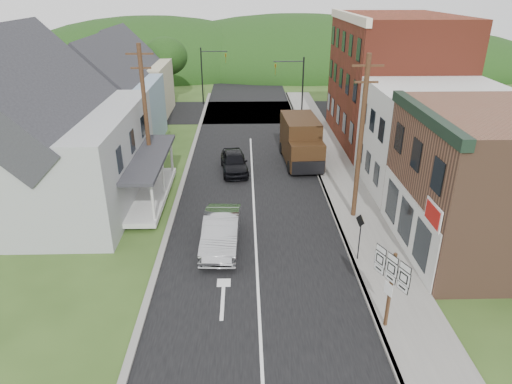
{
  "coord_description": "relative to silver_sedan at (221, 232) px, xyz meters",
  "views": [
    {
      "loc": [
        -0.52,
        -19.29,
        12.06
      ],
      "look_at": [
        0.06,
        2.26,
        2.2
      ],
      "focal_mm": 32.0,
      "sensor_mm": 36.0,
      "label": 1
    }
  ],
  "objects": [
    {
      "name": "silver_sedan",
      "position": [
        0.0,
        0.0,
        0.0
      ],
      "size": [
        1.93,
        5.06,
        1.65
      ],
      "primitive_type": "imported",
      "rotation": [
        0.0,
        0.0,
        -0.04
      ],
      "color": "#A4A5A9",
      "rests_on": "ground"
    },
    {
      "name": "storefront_red",
      "position": [
        13.02,
        16.46,
        4.18
      ],
      "size": [
        8.0,
        12.0,
        10.0
      ],
      "primitive_type": "cube",
      "color": "maroon",
      "rests_on": "ground"
    },
    {
      "name": "road",
      "position": [
        1.72,
        9.46,
        -0.82
      ],
      "size": [
        9.0,
        90.0,
        0.02
      ],
      "primitive_type": "cube",
      "color": "black",
      "rests_on": "ground"
    },
    {
      "name": "house_cream",
      "position": [
        -9.78,
        25.46,
        2.87
      ],
      "size": [
        7.14,
        8.16,
        7.28
      ],
      "color": "beige",
      "rests_on": "ground"
    },
    {
      "name": "curb_right",
      "position": [
        6.27,
        7.46,
        -0.75
      ],
      "size": [
        0.2,
        55.0,
        0.15
      ],
      "primitive_type": "cube",
      "color": "slate",
      "rests_on": "ground"
    },
    {
      "name": "route_sign_cluster",
      "position": [
        6.48,
        -6.2,
        1.41
      ],
      "size": [
        0.79,
        1.71,
        3.22
      ],
      "rotation": [
        0.0,
        0.0,
        0.41
      ],
      "color": "#472D19",
      "rests_on": "sidewalk_right"
    },
    {
      "name": "utility_pole_right",
      "position": [
        7.32,
        2.96,
        3.83
      ],
      "size": [
        1.6,
        0.26,
        9.0
      ],
      "color": "#472D19",
      "rests_on": "ground"
    },
    {
      "name": "storefront_white",
      "position": [
        13.02,
        6.96,
        2.43
      ],
      "size": [
        8.0,
        7.0,
        6.5
      ],
      "primitive_type": "cube",
      "color": "silver",
      "rests_on": "ground"
    },
    {
      "name": "tree_left_b",
      "position": [
        -15.28,
        11.46,
        4.06
      ],
      "size": [
        4.8,
        4.8,
        6.94
      ],
      "color": "#382616",
      "rests_on": "ground"
    },
    {
      "name": "house_gray",
      "position": [
        -10.28,
        5.46,
        3.41
      ],
      "size": [
        10.2,
        12.24,
        8.35
      ],
      "color": "#A6A8AB",
      "rests_on": "ground"
    },
    {
      "name": "tree_left_d",
      "position": [
        -7.28,
        31.46,
        4.06
      ],
      "size": [
        4.8,
        4.8,
        6.94
      ],
      "color": "#382616",
      "rests_on": "ground"
    },
    {
      "name": "delivery_van",
      "position": [
        5.31,
        11.66,
        0.84
      ],
      "size": [
        2.73,
        5.99,
        3.28
      ],
      "rotation": [
        0.0,
        0.0,
        0.06
      ],
      "color": "black",
      "rests_on": "ground"
    },
    {
      "name": "traffic_signal_right",
      "position": [
        6.03,
        22.96,
        2.93
      ],
      "size": [
        2.87,
        0.2,
        6.0
      ],
      "color": "black",
      "rests_on": "ground"
    },
    {
      "name": "forested_ridge",
      "position": [
        1.72,
        54.46,
        -0.82
      ],
      "size": [
        90.0,
        30.0,
        16.0
      ],
      "primitive_type": "ellipsoid",
      "color": "black",
      "rests_on": "ground"
    },
    {
      "name": "tree_left_c",
      "position": [
        -17.28,
        19.46,
        5.11
      ],
      "size": [
        5.8,
        5.8,
        8.41
      ],
      "color": "#382616",
      "rests_on": "ground"
    },
    {
      "name": "ground",
      "position": [
        1.72,
        -0.54,
        -0.82
      ],
      "size": [
        120.0,
        120.0,
        0.0
      ],
      "primitive_type": "plane",
      "color": "#2D4719",
      "rests_on": "ground"
    },
    {
      "name": "cross_road",
      "position": [
        1.72,
        26.46,
        -0.82
      ],
      "size": [
        60.0,
        9.0,
        0.02
      ],
      "primitive_type": "cube",
      "color": "black",
      "rests_on": "ground"
    },
    {
      "name": "traffic_signal_left",
      "position": [
        -2.58,
        29.96,
        2.93
      ],
      "size": [
        2.87,
        0.2,
        6.0
      ],
      "color": "black",
      "rests_on": "ground"
    },
    {
      "name": "storefront_tan",
      "position": [
        13.02,
        -0.54,
        2.68
      ],
      "size": [
        8.0,
        8.0,
        7.0
      ],
      "primitive_type": "cube",
      "color": "brown",
      "rests_on": "ground"
    },
    {
      "name": "house_blue",
      "position": [
        -9.28,
        16.46,
        2.87
      ],
      "size": [
        7.14,
        8.16,
        7.28
      ],
      "color": "#7B99A8",
      "rests_on": "ground"
    },
    {
      "name": "curb_left",
      "position": [
        -2.93,
        7.46,
        -0.76
      ],
      "size": [
        0.3,
        55.0,
        0.12
      ],
      "primitive_type": "cube",
      "color": "slate",
      "rests_on": "ground"
    },
    {
      "name": "dark_sedan",
      "position": [
        0.47,
        9.99,
        -0.08
      ],
      "size": [
        2.18,
        4.49,
        1.48
      ],
      "primitive_type": "imported",
      "rotation": [
        0.0,
        0.0,
        0.1
      ],
      "color": "black",
      "rests_on": "ground"
    },
    {
      "name": "warning_sign",
      "position": [
        6.5,
        -1.55,
        0.85
      ],
      "size": [
        0.27,
        0.61,
        2.38
      ],
      "rotation": [
        0.0,
        0.0,
        0.4
      ],
      "color": "black",
      "rests_on": "sidewalk_right"
    },
    {
      "name": "utility_pole_left",
      "position": [
        -4.78,
        7.46,
        3.83
      ],
      "size": [
        1.6,
        0.26,
        9.0
      ],
      "color": "#472D19",
      "rests_on": "ground"
    },
    {
      "name": "sidewalk_right",
      "position": [
        7.62,
        7.46,
        -0.75
      ],
      "size": [
        2.8,
        55.0,
        0.15
      ],
      "primitive_type": "cube",
      "color": "slate",
      "rests_on": "ground"
    }
  ]
}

